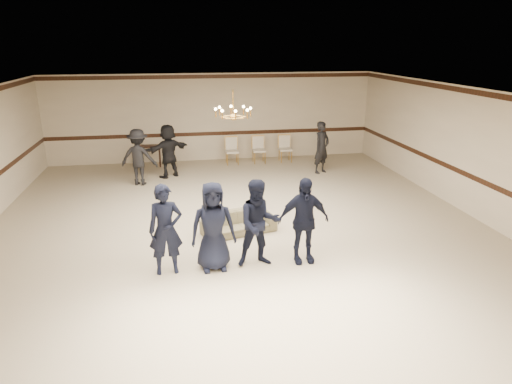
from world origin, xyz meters
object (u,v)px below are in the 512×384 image
settee (239,223)px  console_table (148,156)px  adult_left (139,157)px  banquet_chair_left (232,151)px  chandelier (233,103)px  banquet_chair_right (285,149)px  boy_c (259,223)px  boy_b (213,227)px  boy_d (303,220)px  banquet_chair_mid (259,150)px  adult_right (322,148)px  adult_mid (168,151)px  boy_a (166,230)px

settee → console_table: size_ratio=1.88×
adult_left → banquet_chair_left: bearing=-133.6°
settee → adult_left: 5.03m
chandelier → console_table: chandelier is taller
banquet_chair_left → banquet_chair_right: same height
banquet_chair_left → settee: bearing=-96.1°
adult_left → console_table: adult_left is taller
boy_c → adult_left: (-2.69, 5.97, -0.01)m
boy_b → boy_d: bearing=-2.8°
banquet_chair_mid → settee: bearing=-102.7°
adult_right → chandelier: bearing=-166.1°
boy_c → adult_mid: bearing=103.5°
chandelier → boy_d: 3.54m
boy_d → console_table: size_ratio=1.94×
boy_c → banquet_chair_left: 7.95m
adult_left → console_table: (0.15, 2.16, -0.49)m
settee → console_table: bearing=95.2°
chandelier → boy_c: bearing=-87.4°
boy_a → banquet_chair_left: (2.27, 7.93, -0.41)m
boy_b → adult_mid: bearing=94.8°
boy_c → settee: size_ratio=1.03×
boy_b → banquet_chair_mid: (2.37, 7.93, -0.41)m
adult_mid → adult_right: (5.10, -0.40, 0.00)m
boy_b → banquet_chair_right: 8.63m
chandelier → adult_right: 5.32m
chandelier → banquet_chair_right: bearing=63.4°
settee → banquet_chair_left: size_ratio=1.78×
boy_a → console_table: bearing=90.5°
boy_b → boy_c: same height
boy_a → boy_b: 0.90m
boy_c → banquet_chair_left: boy_c is taller
boy_c → adult_mid: size_ratio=1.01×
banquet_chair_mid → banquet_chair_right: (1.00, 0.00, 0.00)m
boy_c → boy_d: (0.90, 0.00, 0.00)m
chandelier → banquet_chair_mid: 5.93m
boy_d → adult_left: bearing=119.9°
banquet_chair_left → banquet_chair_right: bearing=-0.2°
boy_b → adult_left: 6.23m
adult_right → banquet_chair_right: adult_right is taller
boy_c → boy_b: bearing=178.5°
boy_d → banquet_chair_left: (-0.43, 7.93, -0.41)m
boy_d → console_table: (-3.43, 8.13, -0.50)m
chandelier → banquet_chair_mid: size_ratio=0.97×
adult_right → console_table: size_ratio=1.92×
boy_a → boy_b: bearing=-4.7°
boy_c → adult_mid: boy_c is taller
banquet_chair_mid → adult_left: bearing=-152.8°
boy_a → boy_c: same height
chandelier → boy_d: size_ratio=0.53×
adult_left → adult_right: 6.01m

